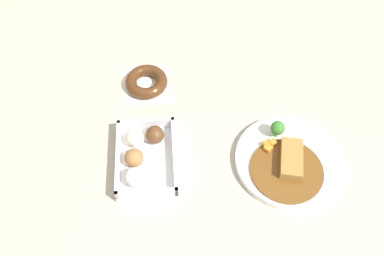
{
  "coord_description": "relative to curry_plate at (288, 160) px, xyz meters",
  "views": [
    {
      "loc": [
        0.57,
        -0.13,
        0.88
      ],
      "look_at": [
        -0.02,
        -0.08,
        0.03
      ],
      "focal_mm": 38.92,
      "sensor_mm": 36.0,
      "label": 1
    }
  ],
  "objects": [
    {
      "name": "ground_plane",
      "position": [
        -0.08,
        -0.14,
        -0.01
      ],
      "size": [
        1.6,
        1.6,
        0.0
      ],
      "primitive_type": "plane",
      "color": "#B2A893"
    },
    {
      "name": "curry_plate",
      "position": [
        0.0,
        0.0,
        0.0
      ],
      "size": [
        0.26,
        0.26,
        0.07
      ],
      "color": "white",
      "rests_on": "ground_plane"
    },
    {
      "name": "donut_box",
      "position": [
        -0.03,
        -0.34,
        0.01
      ],
      "size": [
        0.2,
        0.14,
        0.06
      ],
      "color": "white",
      "rests_on": "ground_plane"
    },
    {
      "name": "chocolate_ring_donut",
      "position": [
        -0.27,
        -0.34,
        0.0
      ],
      "size": [
        0.14,
        0.14,
        0.03
      ],
      "color": "white",
      "rests_on": "ground_plane"
    }
  ]
}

